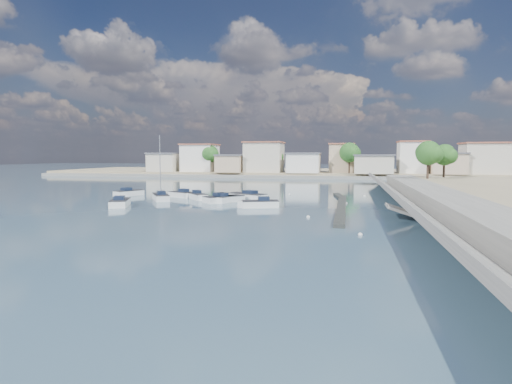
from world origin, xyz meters
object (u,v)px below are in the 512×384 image
at_px(motorboat_e, 130,193).
at_px(motorboat_h, 226,199).
at_px(motorboat_b, 226,199).
at_px(motorboat_d, 258,204).
at_px(sailboat, 160,197).
at_px(motorboat_f, 181,195).
at_px(motorboat_a, 120,203).
at_px(motorboat_g, 198,197).
at_px(motorboat_c, 245,196).

xyz_separation_m(motorboat_e, motorboat_h, (16.58, -5.40, 0.00)).
xyz_separation_m(motorboat_b, motorboat_e, (-16.70, 5.66, 0.00)).
bearing_deg(motorboat_d, motorboat_b, 138.99).
bearing_deg(sailboat, motorboat_f, 71.47).
height_order(motorboat_a, motorboat_h, same).
relative_size(motorboat_e, motorboat_f, 1.06).
height_order(motorboat_a, motorboat_d, same).
bearing_deg(sailboat, motorboat_g, 17.11).
bearing_deg(motorboat_c, sailboat, -162.45).
bearing_deg(motorboat_g, motorboat_f, 144.82).
bearing_deg(sailboat, motorboat_e, 146.16).
distance_m(motorboat_f, motorboat_h, 9.35).
bearing_deg(motorboat_b, motorboat_f, 149.11).
bearing_deg(motorboat_h, motorboat_e, 161.96).
relative_size(motorboat_c, motorboat_g, 1.49).
height_order(motorboat_b, motorboat_g, same).
xyz_separation_m(motorboat_e, motorboat_f, (8.47, -0.73, -0.00)).
bearing_deg(motorboat_f, motorboat_d, -35.14).
bearing_deg(motorboat_c, motorboat_b, -109.48).
xyz_separation_m(motorboat_b, motorboat_h, (-0.12, 0.26, 0.00)).
relative_size(motorboat_c, motorboat_f, 1.35).
distance_m(motorboat_d, motorboat_e, 24.20).
relative_size(motorboat_a, motorboat_c, 0.87).
distance_m(motorboat_b, motorboat_d, 6.95).
height_order(motorboat_e, motorboat_g, same).
bearing_deg(motorboat_d, motorboat_g, 144.87).
bearing_deg(motorboat_g, motorboat_h, -25.34).
xyz_separation_m(motorboat_f, motorboat_g, (3.58, -2.52, 0.00)).
relative_size(motorboat_d, motorboat_g, 1.17).
distance_m(motorboat_c, motorboat_d, 9.69).
bearing_deg(motorboat_h, motorboat_f, 150.08).
bearing_deg(motorboat_a, motorboat_b, 29.88).
bearing_deg(motorboat_f, sailboat, -108.53).
xyz_separation_m(motorboat_d, motorboat_f, (-13.47, 9.48, 0.00)).
relative_size(motorboat_e, motorboat_h, 0.92).
bearing_deg(motorboat_e, motorboat_f, -4.94).
bearing_deg(motorboat_d, motorboat_c, 112.34).
distance_m(motorboat_b, motorboat_e, 17.63).
relative_size(motorboat_b, motorboat_d, 0.85).
bearing_deg(motorboat_h, motorboat_c, 67.94).
height_order(motorboat_b, motorboat_e, same).
bearing_deg(motorboat_a, motorboat_e, 113.53).
bearing_deg(motorboat_a, sailboat, 76.34).
xyz_separation_m(motorboat_d, sailboat, (-14.83, 5.44, 0.04)).
height_order(motorboat_a, sailboat, sailboat).
height_order(motorboat_b, sailboat, sailboat).
bearing_deg(motorboat_e, motorboat_b, -18.71).
xyz_separation_m(motorboat_b, motorboat_c, (1.56, 4.41, 0.00)).
bearing_deg(motorboat_a, motorboat_d, 6.80).
bearing_deg(motorboat_h, motorboat_b, -64.54).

